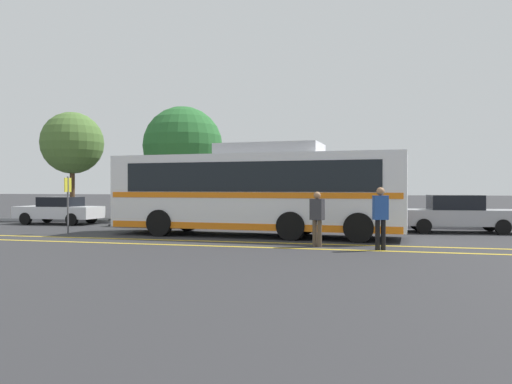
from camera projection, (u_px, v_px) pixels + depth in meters
ground_plane at (240, 235)px, 19.24m from camera, size 220.00×220.00×0.00m
lane_strip_0 at (240, 242)px, 16.71m from camera, size 30.96×0.20×0.01m
lane_strip_1 at (229, 246)px, 15.42m from camera, size 30.96×0.20×0.01m
curb_strip at (281, 224)px, 23.75m from camera, size 38.96×0.36×0.15m
transit_bus at (256, 190)px, 18.83m from camera, size 11.40×3.29×3.46m
parked_car_0 at (59, 210)px, 25.02m from camera, size 4.16×1.86×1.36m
parked_car_1 at (168, 211)px, 23.64m from camera, size 4.75×2.11×1.42m
parked_car_2 at (289, 211)px, 22.47m from camera, size 4.91×2.11×1.54m
parked_car_3 at (457, 214)px, 20.31m from camera, size 4.86×2.17×1.52m
pedestrian_0 at (380, 214)px, 14.50m from camera, size 0.47×0.35×1.83m
pedestrian_1 at (317, 215)px, 15.38m from camera, size 0.47×0.37×1.70m
bus_stop_sign at (68, 198)px, 19.66m from camera, size 0.07×0.40×2.26m
tree_0 at (72, 143)px, 28.60m from camera, size 3.54×3.54×6.17m
tree_1 at (183, 146)px, 28.63m from camera, size 4.55×4.55×6.49m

